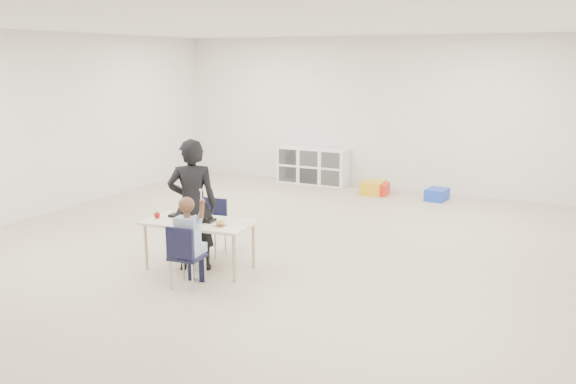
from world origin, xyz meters
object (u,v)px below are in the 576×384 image
at_px(child, 187,238).
at_px(chair_near, 187,255).
at_px(adult, 193,205).
at_px(table, 200,245).
at_px(cubby_shelf, 313,166).

bearing_deg(child, chair_near, 0.00).
bearing_deg(chair_near, child, 0.00).
xyz_separation_m(child, adult, (-0.26, 0.50, 0.22)).
bearing_deg(adult, child, 87.67).
distance_m(table, chair_near, 0.55).
xyz_separation_m(table, cubby_shelf, (-0.85, 5.10, 0.06)).
distance_m(chair_near, child, 0.20).
distance_m(chair_near, cubby_shelf, 5.72).
relative_size(child, adult, 0.71).
bearing_deg(child, cubby_shelf, 95.65).
relative_size(child, cubby_shelf, 0.77).
bearing_deg(cubby_shelf, chair_near, -79.46).
xyz_separation_m(table, adult, (-0.07, -0.02, 0.47)).
bearing_deg(cubby_shelf, adult, -81.32).
distance_m(table, cubby_shelf, 5.17).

